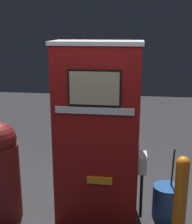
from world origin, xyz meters
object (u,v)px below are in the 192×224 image
object	(u,v)px
trash_bin	(2,170)
squeegee_bucket	(166,201)
safety_bollard	(180,199)
gas_pump	(98,135)

from	to	relation	value
trash_bin	squeegee_bucket	distance (m)	1.92
trash_bin	squeegee_bucket	bearing A→B (deg)	7.60
safety_bollard	trash_bin	xyz separation A→B (m)	(-1.95, 0.19, 0.09)
gas_pump	safety_bollard	xyz separation A→B (m)	(0.87, -0.33, -0.51)
squeegee_bucket	safety_bollard	bearing A→B (deg)	-78.88
gas_pump	safety_bollard	size ratio (longest dim) A/B	2.12
safety_bollard	squeegee_bucket	xyz separation A→B (m)	(-0.09, 0.44, -0.30)
safety_bollard	trash_bin	bearing A→B (deg)	174.41
gas_pump	squeegee_bucket	distance (m)	1.14
trash_bin	squeegee_bucket	world-z (taller)	trash_bin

